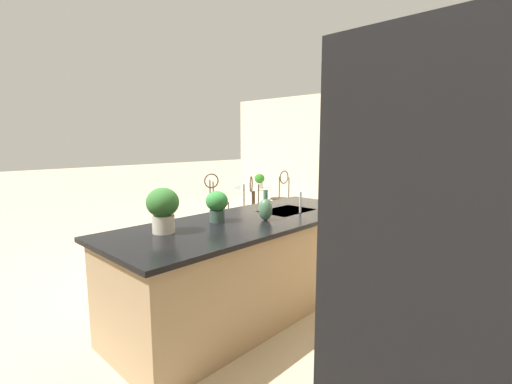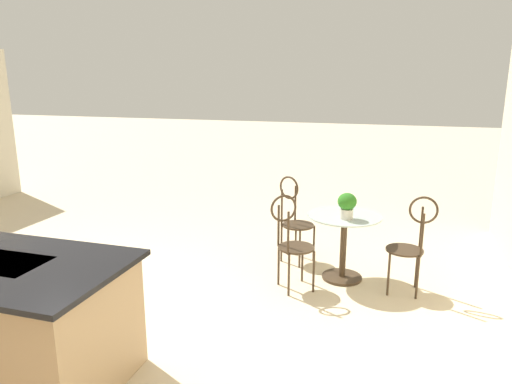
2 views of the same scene
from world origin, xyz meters
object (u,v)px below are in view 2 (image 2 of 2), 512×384
chair_near_window (291,238)px  bistro_table (344,241)px  potted_plant_on_table (347,204)px  chair_toward_desk (411,240)px  chair_by_island (294,215)px

chair_near_window → bistro_table: bearing=-138.5°
bistro_table → potted_plant_on_table: (-0.03, 0.14, 0.45)m
chair_near_window → potted_plant_on_table: chair_near_window is taller
chair_toward_desk → potted_plant_on_table: size_ratio=3.73×
bistro_table → chair_near_window: 0.67m
chair_near_window → potted_plant_on_table: (-0.52, -0.30, 0.33)m
chair_toward_desk → potted_plant_on_table: 0.74m
bistro_table → chair_near_window: (0.49, 0.43, 0.13)m
chair_near_window → potted_plant_on_table: bearing=-150.4°
chair_by_island → chair_toward_desk: size_ratio=1.00×
potted_plant_on_table → chair_toward_desk: bearing=179.6°
bistro_table → chair_near_window: size_ratio=0.77×
chair_toward_desk → potted_plant_on_table: (0.66, -0.00, 0.33)m
chair_near_window → chair_toward_desk: bearing=-166.2°
bistro_table → chair_near_window: bearing=41.5°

